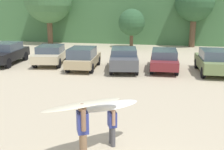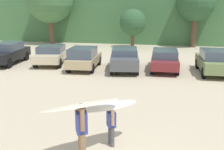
{
  "view_description": "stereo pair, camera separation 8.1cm",
  "coord_description": "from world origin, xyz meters",
  "px_view_note": "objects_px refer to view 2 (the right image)",
  "views": [
    {
      "loc": [
        1.13,
        -5.52,
        4.28
      ],
      "look_at": [
        -1.3,
        6.48,
        1.19
      ],
      "focal_mm": 43.95,
      "sensor_mm": 36.0,
      "label": 1
    },
    {
      "loc": [
        1.21,
        -5.5,
        4.28
      ],
      "look_at": [
        -1.3,
        6.48,
        1.19
      ],
      "focal_mm": 43.95,
      "sensor_mm": 36.0,
      "label": 2
    }
  ],
  "objects_px": {
    "person_adult": "(82,127)",
    "surfboard_cream": "(82,105)",
    "person_child": "(111,123)",
    "parked_car_dark_gray": "(124,58)",
    "parked_car_tan": "(84,58)",
    "surfboard_white": "(110,106)",
    "parked_car_champagne": "(52,54)",
    "parked_car_maroon": "(165,59)",
    "parked_car_olive_green": "(214,61)",
    "parked_car_black": "(7,53)"
  },
  "relations": [
    {
      "from": "parked_car_olive_green",
      "to": "surfboard_cream",
      "type": "relative_size",
      "value": 1.89
    },
    {
      "from": "parked_car_champagne",
      "to": "parked_car_dark_gray",
      "type": "height_order",
      "value": "parked_car_dark_gray"
    },
    {
      "from": "parked_car_tan",
      "to": "surfboard_cream",
      "type": "distance_m",
      "value": 11.55
    },
    {
      "from": "parked_car_champagne",
      "to": "surfboard_cream",
      "type": "distance_m",
      "value": 13.76
    },
    {
      "from": "person_child",
      "to": "surfboard_cream",
      "type": "relative_size",
      "value": 0.59
    },
    {
      "from": "parked_car_champagne",
      "to": "parked_car_olive_green",
      "type": "relative_size",
      "value": 1.07
    },
    {
      "from": "parked_car_dark_gray",
      "to": "parked_car_tan",
      "type": "bearing_deg",
      "value": 86.68
    },
    {
      "from": "parked_car_black",
      "to": "parked_car_maroon",
      "type": "distance_m",
      "value": 11.74
    },
    {
      "from": "parked_car_dark_gray",
      "to": "parked_car_olive_green",
      "type": "height_order",
      "value": "parked_car_olive_green"
    },
    {
      "from": "parked_car_black",
      "to": "parked_car_olive_green",
      "type": "distance_m",
      "value": 14.87
    },
    {
      "from": "parked_car_dark_gray",
      "to": "parked_car_champagne",
      "type": "bearing_deg",
      "value": 71.77
    },
    {
      "from": "parked_car_champagne",
      "to": "parked_car_tan",
      "type": "relative_size",
      "value": 1.11
    },
    {
      "from": "parked_car_black",
      "to": "parked_car_dark_gray",
      "type": "distance_m",
      "value": 9.04
    },
    {
      "from": "parked_car_dark_gray",
      "to": "parked_car_maroon",
      "type": "distance_m",
      "value": 2.77
    },
    {
      "from": "parked_car_tan",
      "to": "surfboard_white",
      "type": "height_order",
      "value": "parked_car_tan"
    },
    {
      "from": "person_child",
      "to": "surfboard_white",
      "type": "distance_m",
      "value": 0.57
    },
    {
      "from": "parked_car_black",
      "to": "surfboard_white",
      "type": "relative_size",
      "value": 2.53
    },
    {
      "from": "parked_car_champagne",
      "to": "person_adult",
      "type": "height_order",
      "value": "person_adult"
    },
    {
      "from": "person_adult",
      "to": "surfboard_cream",
      "type": "height_order",
      "value": "surfboard_cream"
    },
    {
      "from": "surfboard_white",
      "to": "parked_car_dark_gray",
      "type": "bearing_deg",
      "value": -124.15
    },
    {
      "from": "parked_car_dark_gray",
      "to": "person_child",
      "type": "distance_m",
      "value": 10.52
    },
    {
      "from": "surfboard_cream",
      "to": "surfboard_white",
      "type": "relative_size",
      "value": 1.24
    },
    {
      "from": "parked_car_tan",
      "to": "person_adult",
      "type": "height_order",
      "value": "person_adult"
    },
    {
      "from": "surfboard_white",
      "to": "surfboard_cream",
      "type": "bearing_deg",
      "value": 13.05
    },
    {
      "from": "parked_car_black",
      "to": "person_child",
      "type": "distance_m",
      "value": 14.9
    },
    {
      "from": "parked_car_black",
      "to": "surfboard_cream",
      "type": "height_order",
      "value": "surfboard_cream"
    },
    {
      "from": "parked_car_olive_green",
      "to": "person_adult",
      "type": "xyz_separation_m",
      "value": [
        -5.2,
        -11.44,
        0.1
      ]
    },
    {
      "from": "person_adult",
      "to": "person_child",
      "type": "bearing_deg",
      "value": -152.47
    },
    {
      "from": "parked_car_black",
      "to": "parked_car_tan",
      "type": "xyz_separation_m",
      "value": [
        6.24,
        -0.6,
        -0.03
      ]
    },
    {
      "from": "parked_car_dark_gray",
      "to": "surfboard_cream",
      "type": "height_order",
      "value": "surfboard_cream"
    },
    {
      "from": "parked_car_maroon",
      "to": "parked_car_olive_green",
      "type": "height_order",
      "value": "parked_car_olive_green"
    },
    {
      "from": "parked_car_champagne",
      "to": "parked_car_maroon",
      "type": "bearing_deg",
      "value": -101.93
    },
    {
      "from": "parked_car_dark_gray",
      "to": "parked_car_olive_green",
      "type": "bearing_deg",
      "value": -98.34
    },
    {
      "from": "person_child",
      "to": "surfboard_white",
      "type": "xyz_separation_m",
      "value": [
        -0.04,
        -0.01,
        0.57
      ]
    },
    {
      "from": "parked_car_black",
      "to": "parked_car_tan",
      "type": "height_order",
      "value": "parked_car_black"
    },
    {
      "from": "person_child",
      "to": "surfboard_cream",
      "type": "distance_m",
      "value": 1.39
    },
    {
      "from": "parked_car_dark_gray",
      "to": "parked_car_maroon",
      "type": "xyz_separation_m",
      "value": [
        2.7,
        0.62,
        -0.05
      ]
    },
    {
      "from": "parked_car_champagne",
      "to": "parked_car_tan",
      "type": "distance_m",
      "value": 3.13
    },
    {
      "from": "person_adult",
      "to": "parked_car_olive_green",
      "type": "bearing_deg",
      "value": -139.87
    },
    {
      "from": "parked_car_black",
      "to": "parked_car_olive_green",
      "type": "relative_size",
      "value": 1.09
    },
    {
      "from": "parked_car_olive_green",
      "to": "parked_car_tan",
      "type": "bearing_deg",
      "value": 89.83
    },
    {
      "from": "surfboard_white",
      "to": "parked_car_olive_green",
      "type": "bearing_deg",
      "value": -154.43
    },
    {
      "from": "parked_car_dark_gray",
      "to": "person_adult",
      "type": "distance_m",
      "value": 11.35
    },
    {
      "from": "surfboard_cream",
      "to": "parked_car_tan",
      "type": "bearing_deg",
      "value": -113.08
    },
    {
      "from": "person_child",
      "to": "parked_car_dark_gray",
      "type": "bearing_deg",
      "value": -108.32
    },
    {
      "from": "parked_car_olive_green",
      "to": "parked_car_champagne",
      "type": "bearing_deg",
      "value": 83.28
    },
    {
      "from": "parked_car_tan",
      "to": "parked_car_maroon",
      "type": "distance_m",
      "value": 5.57
    },
    {
      "from": "parked_car_black",
      "to": "person_adult",
      "type": "distance_m",
      "value": 15.12
    },
    {
      "from": "parked_car_dark_gray",
      "to": "parked_car_maroon",
      "type": "height_order",
      "value": "parked_car_dark_gray"
    },
    {
      "from": "parked_car_dark_gray",
      "to": "parked_car_olive_green",
      "type": "xyz_separation_m",
      "value": [
        5.83,
        0.11,
        0.02
      ]
    }
  ]
}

